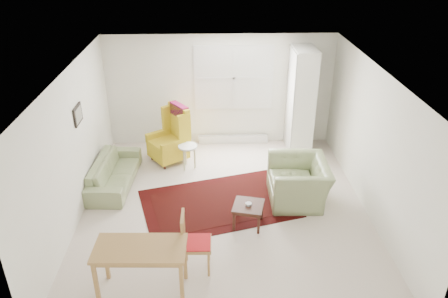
{
  "coord_description": "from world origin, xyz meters",
  "views": [
    {
      "loc": [
        -0.24,
        -6.44,
        4.51
      ],
      "look_at": [
        0.0,
        0.3,
        1.05
      ],
      "focal_mm": 35.0,
      "sensor_mm": 36.0,
      "label": 1
    }
  ],
  "objects_px": {
    "sofa": "(114,168)",
    "cabinet": "(301,100)",
    "desk": "(142,270)",
    "wingback_chair": "(167,135)",
    "stool": "(188,157)",
    "armchair": "(299,178)",
    "desk_chair": "(197,242)",
    "coffee_table": "(248,215)"
  },
  "relations": [
    {
      "from": "armchair",
      "to": "stool",
      "type": "xyz_separation_m",
      "value": [
        -2.05,
        1.24,
        -0.19
      ]
    },
    {
      "from": "sofa",
      "to": "coffee_table",
      "type": "height_order",
      "value": "sofa"
    },
    {
      "from": "armchair",
      "to": "desk",
      "type": "relative_size",
      "value": 0.96
    },
    {
      "from": "coffee_table",
      "to": "stool",
      "type": "height_order",
      "value": "stool"
    },
    {
      "from": "desk",
      "to": "armchair",
      "type": "bearing_deg",
      "value": 40.89
    },
    {
      "from": "wingback_chair",
      "to": "desk",
      "type": "bearing_deg",
      "value": -36.11
    },
    {
      "from": "stool",
      "to": "cabinet",
      "type": "relative_size",
      "value": 0.23
    },
    {
      "from": "cabinet",
      "to": "stool",
      "type": "bearing_deg",
      "value": -161.52
    },
    {
      "from": "coffee_table",
      "to": "cabinet",
      "type": "relative_size",
      "value": 0.21
    },
    {
      "from": "wingback_chair",
      "to": "cabinet",
      "type": "height_order",
      "value": "cabinet"
    },
    {
      "from": "cabinet",
      "to": "coffee_table",
      "type": "bearing_deg",
      "value": -116.15
    },
    {
      "from": "desk_chair",
      "to": "cabinet",
      "type": "bearing_deg",
      "value": -28.83
    },
    {
      "from": "cabinet",
      "to": "desk_chair",
      "type": "distance_m",
      "value": 4.47
    },
    {
      "from": "coffee_table",
      "to": "cabinet",
      "type": "distance_m",
      "value": 3.27
    },
    {
      "from": "sofa",
      "to": "wingback_chair",
      "type": "bearing_deg",
      "value": -42.79
    },
    {
      "from": "coffee_table",
      "to": "desk_chair",
      "type": "xyz_separation_m",
      "value": [
        -0.83,
        -1.02,
        0.27
      ]
    },
    {
      "from": "sofa",
      "to": "desk",
      "type": "distance_m",
      "value": 3.0
    },
    {
      "from": "armchair",
      "to": "cabinet",
      "type": "relative_size",
      "value": 0.51
    },
    {
      "from": "sofa",
      "to": "cabinet",
      "type": "distance_m",
      "value": 4.16
    },
    {
      "from": "coffee_table",
      "to": "desk",
      "type": "xyz_separation_m",
      "value": [
        -1.56,
        -1.45,
        0.18
      ]
    },
    {
      "from": "stool",
      "to": "desk_chair",
      "type": "height_order",
      "value": "desk_chair"
    },
    {
      "from": "coffee_table",
      "to": "cabinet",
      "type": "height_order",
      "value": "cabinet"
    },
    {
      "from": "stool",
      "to": "desk",
      "type": "xyz_separation_m",
      "value": [
        -0.49,
        -3.44,
        0.12
      ]
    },
    {
      "from": "stool",
      "to": "desk",
      "type": "height_order",
      "value": "desk"
    },
    {
      "from": "sofa",
      "to": "desk",
      "type": "xyz_separation_m",
      "value": [
        0.92,
        -2.85,
        0.02
      ]
    },
    {
      "from": "sofa",
      "to": "desk_chair",
      "type": "height_order",
      "value": "desk_chair"
    },
    {
      "from": "cabinet",
      "to": "desk_chair",
      "type": "height_order",
      "value": "cabinet"
    },
    {
      "from": "coffee_table",
      "to": "desk_chair",
      "type": "distance_m",
      "value": 1.35
    },
    {
      "from": "sofa",
      "to": "coffee_table",
      "type": "xyz_separation_m",
      "value": [
        2.48,
        -1.4,
        -0.16
      ]
    },
    {
      "from": "sofa",
      "to": "desk",
      "type": "bearing_deg",
      "value": -158.41
    },
    {
      "from": "cabinet",
      "to": "sofa",
      "type": "bearing_deg",
      "value": -160.15
    },
    {
      "from": "armchair",
      "to": "stool",
      "type": "height_order",
      "value": "armchair"
    },
    {
      "from": "wingback_chair",
      "to": "desk",
      "type": "relative_size",
      "value": 1.01
    },
    {
      "from": "desk",
      "to": "desk_chair",
      "type": "distance_m",
      "value": 0.85
    },
    {
      "from": "armchair",
      "to": "cabinet",
      "type": "height_order",
      "value": "cabinet"
    },
    {
      "from": "cabinet",
      "to": "wingback_chair",
      "type": "bearing_deg",
      "value": -170.5
    },
    {
      "from": "armchair",
      "to": "sofa",
      "type": "bearing_deg",
      "value": -99.76
    },
    {
      "from": "stool",
      "to": "desk",
      "type": "relative_size",
      "value": 0.43
    },
    {
      "from": "wingback_chair",
      "to": "cabinet",
      "type": "xyz_separation_m",
      "value": [
        2.87,
        0.5,
        0.54
      ]
    },
    {
      "from": "coffee_table",
      "to": "desk",
      "type": "distance_m",
      "value": 2.14
    },
    {
      "from": "sofa",
      "to": "stool",
      "type": "xyz_separation_m",
      "value": [
        1.4,
        0.58,
        -0.1
      ]
    },
    {
      "from": "cabinet",
      "to": "desk",
      "type": "distance_m",
      "value": 5.23
    }
  ]
}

